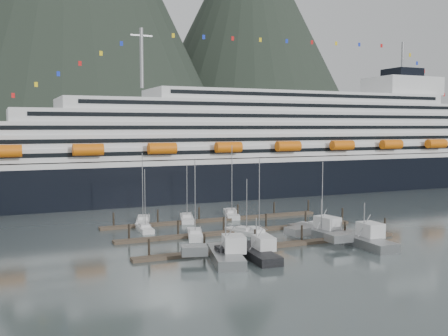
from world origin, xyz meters
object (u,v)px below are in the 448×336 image
Objects in this scene: sailboat_a at (145,229)px; sailboat_d at (257,234)px; sailboat_c at (243,232)px; trawler_c at (321,232)px; trawler_b at (225,254)px; trawler_d at (363,240)px; sailboat_h at (318,228)px; cruise_ship at (272,152)px; sailboat_g at (231,214)px; sailboat_f at (187,219)px; sailboat_b at (195,235)px; trawler_a at (255,252)px; sailboat_e at (143,221)px.

sailboat_a is 0.84× the size of sailboat_d.
trawler_c is (11.74, -7.77, 0.56)m from sailboat_c.
trawler_b is 0.97× the size of trawler_d.
trawler_c is at bearing 129.52° from sailboat_h.
trawler_c is (-23.50, -61.33, -11.10)m from cruise_ship.
cruise_ship is 66.61m from trawler_c.
sailboat_h is at bearing -109.28° from sailboat_a.
sailboat_g is at bearing -66.43° from sailboat_a.
sailboat_a is at bearing 137.98° from sailboat_f.
sailboat_h reaches higher than trawler_d.
sailboat_g is at bearing -3.22° from sailboat_d.
trawler_d is (8.40, -34.99, 0.54)m from sailboat_g.
sailboat_g is 1.26× the size of trawler_b.
sailboat_b is (6.87, -9.22, 0.02)m from sailboat_a.
sailboat_c is at bearing -15.36° from trawler_a.
sailboat_a is at bearing 46.54° from sailboat_h.
sailboat_h is (-20.40, -55.85, -11.61)m from cruise_ship.
sailboat_c is (15.97, -10.44, -0.01)m from sailboat_a.
sailboat_b is at bearing 60.65° from sailboat_h.
trawler_c is 1.13× the size of trawler_d.
sailboat_c reaches higher than trawler_b.
trawler_b is at bearing -173.69° from sailboat_f.
sailboat_h is at bearing -80.77° from sailboat_b.
sailboat_a is 33.16m from trawler_c.
cruise_ship is 14.04× the size of sailboat_e.
sailboat_b is at bearing 8.59° from trawler_b.
cruise_ship is at bearing -46.74° from sailboat_a.
sailboat_f is (4.11, 15.99, -0.01)m from sailboat_b.
trawler_d is (2.65, -8.61, 0.04)m from trawler_c.
sailboat_f is at bearing -6.19° from sailboat_c.
cruise_ship is 16.77× the size of trawler_a.
sailboat_g is 22.69m from sailboat_h.
trawler_b is (-46.16, -69.91, -11.05)m from cruise_ship.
trawler_b is at bearing 172.65° from sailboat_g.
trawler_c is 9.01m from trawler_d.
cruise_ship is 14.45× the size of sailboat_d.
trawler_a is at bearing -75.78° from trawler_b.
sailboat_f is at bearing 27.29° from sailboat_d.
sailboat_f is 11.07m from sailboat_g.
sailboat_f is (-4.99, 17.21, 0.03)m from sailboat_c.
trawler_c reaches higher than trawler_a.
trawler_b is at bearing 146.33° from sailboat_d.
sailboat_c is 0.74× the size of sailboat_d.
sailboat_f is at bearing 3.13° from sailboat_b.
trawler_b is at bearing 97.60° from sailboat_h.
sailboat_g is (21.96, 8.18, 0.04)m from sailboat_a.
cruise_ship reaches higher than sailboat_c.
sailboat_b is 29.35m from trawler_d.
sailboat_d is 11.43m from trawler_c.
cruise_ship is 15.32× the size of sailboat_h.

